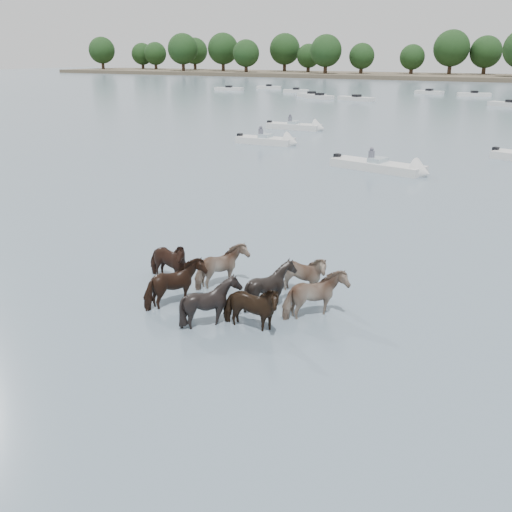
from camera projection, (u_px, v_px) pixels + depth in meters
The scene contains 7 objects.
ground at pixel (258, 315), 15.30m from camera, with size 400.00×400.00×0.00m, color slate.
shoreline at pixel (294, 74), 170.89m from camera, with size 160.00×30.00×1.00m, color #4C4233.
pony_herd at pixel (237, 286), 15.72m from camera, with size 6.62×4.07×1.46m.
motorboat_a at pixel (274, 141), 43.46m from camera, with size 5.01×1.85×1.92m.
motorboat_b at pixel (390, 168), 33.45m from camera, with size 6.34×2.91×1.92m.
motorboat_f at pixel (302, 127), 51.73m from camera, with size 5.52×1.83×1.92m.
treeline at pixel (285, 51), 169.63m from camera, with size 148.14×23.25×12.20m.
Camera 1 is at (6.67, -12.21, 6.55)m, focal length 40.67 mm.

